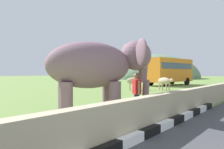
{
  "coord_description": "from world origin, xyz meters",
  "views": [
    {
      "loc": [
        -3.22,
        0.48,
        1.67
      ],
      "look_at": [
        3.14,
        5.49,
        1.6
      ],
      "focal_mm": 35.33,
      "sensor_mm": 36.0,
      "label": 1
    }
  ],
  "objects": [
    {
      "name": "cow_near",
      "position": [
        15.84,
        9.27,
        0.87
      ],
      "size": [
        1.11,
        1.91,
        1.23
      ],
      "color": "tan",
      "rests_on": "ground_plane"
    },
    {
      "name": "elephant",
      "position": [
        2.84,
        5.88,
        1.9
      ],
      "size": [
        3.95,
        3.6,
        2.91
      ],
      "color": "slate",
      "rests_on": "ground_plane"
    },
    {
      "name": "cow_mid",
      "position": [
        14.59,
        11.72,
        0.87
      ],
      "size": [
        1.51,
        1.74,
        1.23
      ],
      "color": "tan",
      "rests_on": "ground_plane"
    },
    {
      "name": "person_handler",
      "position": [
        4.22,
        5.09,
        0.93
      ],
      "size": [
        0.47,
        0.55,
        1.66
      ],
      "color": "navy",
      "rests_on": "ground_plane"
    },
    {
      "name": "bus_orange",
      "position": [
        24.39,
        12.53,
        2.08
      ],
      "size": [
        8.26,
        3.62,
        3.5
      ],
      "color": "orange",
      "rests_on": "ground_plane"
    },
    {
      "name": "hill_east",
      "position": [
        55.0,
        30.53,
        0.0
      ],
      "size": [
        31.24,
        24.99,
        13.94
      ],
      "color": "slate",
      "rests_on": "ground_plane"
    },
    {
      "name": "barrier_parapet",
      "position": [
        2.0,
        3.56,
        0.5
      ],
      "size": [
        28.0,
        0.36,
        1.0
      ],
      "primitive_type": "cube",
      "color": "tan",
      "rests_on": "ground_plane"
    }
  ]
}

